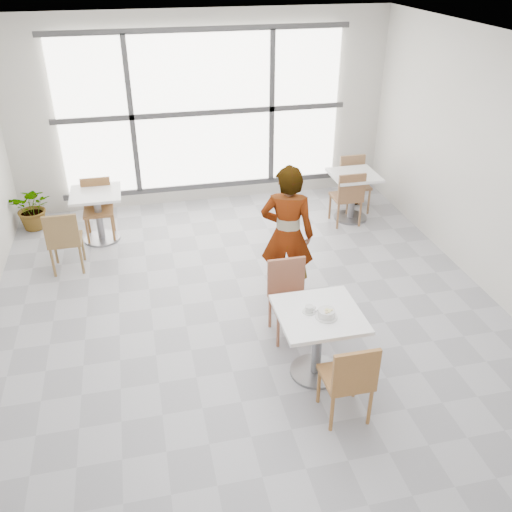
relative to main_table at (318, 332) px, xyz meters
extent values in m
plane|color=#9E9EA5|center=(-0.45, 1.07, -0.52)|extent=(7.00, 7.00, 0.00)
plane|color=white|center=(-0.45, 1.07, 2.48)|extent=(7.00, 7.00, 0.00)
plane|color=silver|center=(-0.45, 4.57, 0.98)|extent=(6.00, 0.00, 6.00)
plane|color=silver|center=(-0.45, -2.43, 0.98)|extent=(6.00, 0.00, 6.00)
plane|color=silver|center=(2.55, 1.07, 0.98)|extent=(0.00, 7.00, 7.00)
cube|color=white|center=(-0.45, 4.51, 0.98)|extent=(4.40, 0.04, 2.40)
cube|color=#3F3F42|center=(-0.45, 4.48, 0.98)|extent=(4.60, 0.05, 0.08)
cube|color=#3F3F42|center=(-1.55, 4.48, 0.98)|extent=(0.08, 0.05, 2.40)
cube|color=#3F3F42|center=(0.65, 4.48, 0.98)|extent=(0.08, 0.05, 2.40)
cube|color=#3F3F42|center=(-0.45, 4.48, -0.24)|extent=(4.60, 0.05, 0.08)
cube|color=#3F3F42|center=(-0.45, 4.48, 2.20)|extent=(4.60, 0.05, 0.08)
cube|color=white|center=(0.00, 0.00, 0.21)|extent=(0.80, 0.80, 0.04)
cylinder|color=gray|center=(0.00, 0.00, -0.17)|extent=(0.10, 0.10, 0.71)
cylinder|color=gray|center=(0.00, 0.00, -0.51)|extent=(0.52, 0.52, 0.03)
cube|color=#A26A37|center=(0.08, -0.58, -0.09)|extent=(0.42, 0.42, 0.04)
cube|color=#A26A37|center=(0.08, -0.77, 0.14)|extent=(0.42, 0.04, 0.42)
cylinder|color=#A26A37|center=(0.26, -0.40, -0.32)|extent=(0.04, 0.04, 0.41)
cylinder|color=#A26A37|center=(0.26, -0.76, -0.32)|extent=(0.04, 0.04, 0.41)
cylinder|color=#A26A37|center=(-0.10, -0.40, -0.32)|extent=(0.04, 0.04, 0.41)
cylinder|color=#A26A37|center=(-0.10, -0.76, -0.32)|extent=(0.04, 0.04, 0.41)
cube|color=#9C5F45|center=(-0.09, 0.67, -0.09)|extent=(0.42, 0.42, 0.04)
cube|color=#9C5F45|center=(-0.09, 0.86, 0.14)|extent=(0.42, 0.04, 0.42)
cylinder|color=#9C5F45|center=(-0.27, 0.49, -0.32)|extent=(0.04, 0.04, 0.41)
cylinder|color=#9C5F45|center=(-0.27, 0.85, -0.32)|extent=(0.04, 0.04, 0.41)
cylinder|color=#9C5F45|center=(0.09, 0.49, -0.32)|extent=(0.04, 0.04, 0.41)
cylinder|color=#9C5F45|center=(0.09, 0.85, -0.32)|extent=(0.04, 0.04, 0.41)
cylinder|color=silver|center=(0.04, -0.09, 0.23)|extent=(0.21, 0.21, 0.01)
cylinder|color=silver|center=(0.04, -0.09, 0.27)|extent=(0.16, 0.16, 0.07)
torus|color=silver|center=(0.04, -0.09, 0.31)|extent=(0.16, 0.16, 0.01)
cylinder|color=tan|center=(0.04, -0.09, 0.27)|extent=(0.14, 0.14, 0.05)
cylinder|color=#F8F1A0|center=(0.02, -0.08, 0.30)|extent=(0.03, 0.03, 0.02)
cylinder|color=#EEE999|center=(0.05, -0.09, 0.31)|extent=(0.03, 0.03, 0.01)
cylinder|color=#F7EC9F|center=(0.05, -0.11, 0.31)|extent=(0.03, 0.03, 0.02)
cylinder|color=#EFE89A|center=(0.06, -0.10, 0.31)|extent=(0.03, 0.03, 0.02)
cylinder|color=beige|center=(0.04, -0.09, 0.31)|extent=(0.03, 0.03, 0.01)
cylinder|color=#EFEA9A|center=(0.05, -0.12, 0.31)|extent=(0.03, 0.03, 0.02)
cylinder|color=#EFE49A|center=(0.04, -0.05, 0.30)|extent=(0.03, 0.03, 0.02)
cylinder|color=#F7E09F|center=(0.08, -0.09, 0.31)|extent=(0.03, 0.03, 0.02)
cylinder|color=#F4E89E|center=(0.08, -0.07, 0.30)|extent=(0.03, 0.03, 0.02)
cylinder|color=#F4EB9D|center=(0.04, -0.08, 0.31)|extent=(0.03, 0.03, 0.01)
cylinder|color=beige|center=(0.04, -0.09, 0.31)|extent=(0.03, 0.03, 0.02)
cylinder|color=beige|center=(0.02, -0.13, 0.31)|extent=(0.03, 0.03, 0.02)
cylinder|color=silver|center=(-0.09, 0.03, 0.23)|extent=(0.13, 0.13, 0.01)
cylinder|color=silver|center=(-0.09, 0.03, 0.27)|extent=(0.08, 0.08, 0.06)
torus|color=silver|center=(-0.05, 0.03, 0.27)|extent=(0.05, 0.01, 0.05)
cylinder|color=black|center=(-0.09, 0.03, 0.29)|extent=(0.07, 0.07, 0.00)
cube|color=#AAA9AD|center=(-0.04, 0.01, 0.24)|extent=(0.09, 0.05, 0.00)
sphere|color=#AAA9AD|center=(-0.01, 0.03, 0.24)|extent=(0.02, 0.02, 0.02)
imported|color=black|center=(0.07, 1.40, 0.34)|extent=(0.73, 0.61, 1.72)
cube|color=white|center=(-2.17, 3.46, 0.21)|extent=(0.70, 0.70, 0.04)
cylinder|color=gray|center=(-2.17, 3.46, -0.17)|extent=(0.10, 0.10, 0.71)
cylinder|color=gray|center=(-2.17, 3.46, -0.51)|extent=(0.52, 0.52, 0.03)
cube|color=silver|center=(1.67, 3.32, 0.21)|extent=(0.70, 0.70, 0.04)
cylinder|color=slate|center=(1.67, 3.32, -0.17)|extent=(0.10, 0.10, 0.71)
cylinder|color=slate|center=(1.67, 3.32, -0.51)|extent=(0.52, 0.52, 0.03)
cube|color=olive|center=(-2.57, 2.71, -0.09)|extent=(0.42, 0.42, 0.04)
cube|color=olive|center=(-2.57, 2.52, 0.14)|extent=(0.42, 0.04, 0.42)
cylinder|color=olive|center=(-2.39, 2.89, -0.32)|extent=(0.04, 0.04, 0.41)
cylinder|color=olive|center=(-2.39, 2.53, -0.32)|extent=(0.04, 0.04, 0.41)
cylinder|color=olive|center=(-2.75, 2.89, -0.32)|extent=(0.04, 0.04, 0.41)
cylinder|color=olive|center=(-2.75, 2.53, -0.32)|extent=(0.04, 0.04, 0.41)
cube|color=brown|center=(-2.17, 3.52, -0.09)|extent=(0.42, 0.42, 0.04)
cube|color=brown|center=(-2.17, 3.71, 0.14)|extent=(0.42, 0.04, 0.42)
cylinder|color=brown|center=(-2.35, 3.34, -0.32)|extent=(0.04, 0.04, 0.41)
cylinder|color=brown|center=(-2.35, 3.70, -0.32)|extent=(0.04, 0.04, 0.41)
cylinder|color=brown|center=(-1.99, 3.34, -0.32)|extent=(0.04, 0.04, 0.41)
cylinder|color=brown|center=(-1.99, 3.70, -0.32)|extent=(0.04, 0.04, 0.41)
cube|color=brown|center=(1.52, 3.20, -0.09)|extent=(0.42, 0.42, 0.04)
cube|color=brown|center=(1.52, 3.01, 0.14)|extent=(0.42, 0.04, 0.42)
cylinder|color=brown|center=(1.70, 3.38, -0.32)|extent=(0.04, 0.04, 0.41)
cylinder|color=brown|center=(1.70, 3.02, -0.32)|extent=(0.04, 0.04, 0.41)
cylinder|color=brown|center=(1.34, 3.38, -0.32)|extent=(0.04, 0.04, 0.41)
cylinder|color=brown|center=(1.34, 3.02, -0.32)|extent=(0.04, 0.04, 0.41)
cube|color=#936A48|center=(1.82, 3.60, -0.09)|extent=(0.42, 0.42, 0.04)
cube|color=#936A48|center=(1.82, 3.79, 0.14)|extent=(0.42, 0.04, 0.42)
cylinder|color=#936A48|center=(1.64, 3.42, -0.32)|extent=(0.04, 0.04, 0.41)
cylinder|color=#936A48|center=(1.64, 3.78, -0.32)|extent=(0.04, 0.04, 0.41)
cylinder|color=#936A48|center=(2.00, 3.42, -0.32)|extent=(0.04, 0.04, 0.41)
cylinder|color=#936A48|center=(2.00, 3.78, -0.32)|extent=(0.04, 0.04, 0.41)
imported|color=#3E7D3E|center=(-3.15, 4.07, -0.18)|extent=(0.69, 0.62, 0.69)
imported|color=#578144|center=(1.90, 3.91, -0.15)|extent=(0.48, 0.48, 0.74)
camera|label=1|loc=(-1.55, -4.07, 3.32)|focal=38.76mm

